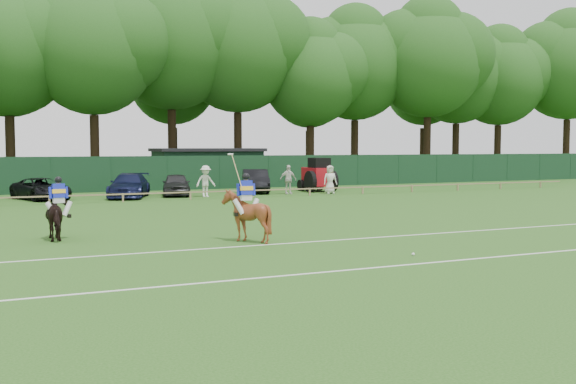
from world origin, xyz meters
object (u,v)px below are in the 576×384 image
sedan_navy (129,186)px  horse_dark (59,216)px  suv_black (41,189)px  spectator_mid (288,180)px  hatch_grey (176,184)px  spectator_right (330,180)px  horse_chestnut (246,216)px  utility_shed (208,167)px  estate_black (255,181)px  tractor (318,176)px  spectator_left (206,181)px  polo_ball (413,254)px

sedan_navy → horse_dark: bearing=-87.8°
suv_black → spectator_mid: size_ratio=2.40×
hatch_grey → spectator_right: 10.26m
horse_chestnut → spectator_right: 23.38m
horse_chestnut → sedan_navy: bearing=-81.3°
horse_dark → utility_shed: bearing=-120.4°
horse_dark → hatch_grey: bearing=-119.3°
estate_black → horse_chestnut: bearing=-94.4°
estate_black → utility_shed: bearing=114.9°
horse_dark → horse_chestnut: bearing=147.6°
hatch_grey → tractor: (10.20, -0.18, 0.40)m
horse_dark → spectator_left: spectator_left is taller
sedan_navy → spectator_mid: (10.31, -1.31, 0.23)m
tractor → spectator_right: bearing=-95.7°
horse_dark → sedan_navy: bearing=-111.4°
spectator_left → spectator_right: size_ratio=1.04×
polo_ball → spectator_right: bearing=66.9°
spectator_mid → tractor: (3.00, 1.50, 0.15)m
tractor → spectator_mid: bearing=-152.9°
horse_chestnut → suv_black: bearing=-67.9°
suv_black → horse_dark: bearing=-112.5°
polo_ball → spectator_mid: bearing=73.3°
spectator_right → tractor: tractor is taller
spectator_left → spectator_mid: bearing=-5.6°
horse_dark → spectator_right: bearing=-143.0°
suv_black → utility_shed: size_ratio=0.56×
spectator_left → utility_shed: size_ratio=0.24×
spectator_left → horse_dark: bearing=-128.9°
hatch_grey → estate_black: size_ratio=0.88×
polo_ball → tractor: tractor is taller
suv_black → spectator_left: (9.65, -1.90, 0.34)m
hatch_grey → sedan_navy: bearing=-158.4°
sedan_navy → spectator_right: spectator_right is taller
horse_chestnut → spectator_right: (13.51, 19.07, 0.08)m
hatch_grey → utility_shed: 9.82m
sedan_navy → spectator_right: bearing=11.6°
horse_chestnut → estate_black: bearing=-102.9°
hatch_grey → polo_ball: size_ratio=47.52×
sedan_navy → estate_black: (8.89, 1.00, 0.05)m
hatch_grey → suv_black: bearing=-166.2°
tractor → polo_ball: bearing=-111.1°
spectator_left → tractor: tractor is taller
suv_black → tractor: (18.43, -0.32, 0.48)m
horse_chestnut → polo_ball: bearing=135.4°
spectator_right → suv_black: bearing=179.1°
spectator_mid → hatch_grey: bearing=173.0°
estate_black → spectator_left: size_ratio=2.45×
tractor → horse_chestnut: bearing=-122.2°
sedan_navy → tractor: tractor is taller
suv_black → spectator_right: size_ratio=2.45×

